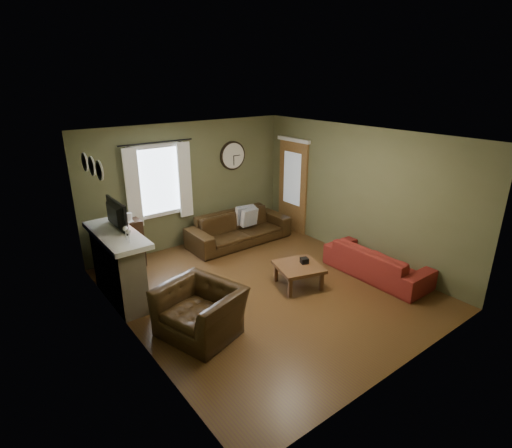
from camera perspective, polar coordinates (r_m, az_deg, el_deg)
floor at (r=7.01m, az=1.35°, el=-9.16°), size 4.60×5.20×0.00m
ceiling at (r=6.16m, az=1.55°, el=12.38°), size 4.60×5.20×0.00m
wall_left at (r=5.44m, az=-17.91°, el=-4.05°), size 0.00×5.20×2.60m
wall_right at (r=8.04m, az=14.38°, el=4.19°), size 0.00×5.20×2.60m
wall_back at (r=8.56m, az=-9.54°, el=5.52°), size 4.60×0.00×2.60m
wall_front at (r=4.89m, az=21.01°, el=-7.28°), size 4.60×0.00×2.60m
fireplace at (r=6.80m, az=-19.03°, el=-6.12°), size 0.40×1.40×1.10m
firebox at (r=6.96m, az=-17.32°, el=-7.59°), size 0.04×0.60×0.55m
mantel at (r=6.58m, az=-19.37°, el=-1.45°), size 0.58×1.60×0.08m
tv at (r=6.65m, az=-19.84°, el=0.69°), size 0.08×0.60×0.35m
tv_screen at (r=6.65m, az=-19.25°, el=1.29°), size 0.02×0.62×0.36m
medallion_left at (r=5.89m, az=-21.45°, el=7.15°), size 0.28×0.28×0.03m
medallion_mid at (r=6.22m, az=-22.40°, el=7.67°), size 0.28×0.28×0.03m
medallion_right at (r=6.55m, az=-23.25°, el=8.14°), size 0.28×0.28×0.03m
window_pane at (r=8.20m, az=-13.88°, el=6.00°), size 1.00×0.02×1.30m
curtain_rod at (r=7.96m, az=-14.05°, el=11.23°), size 0.03×0.03×1.50m
curtain_left at (r=7.93m, az=-17.18°, el=4.82°), size 0.28×0.04×1.55m
curtain_right at (r=8.35m, az=-10.12°, el=6.18°), size 0.28×0.04×1.55m
wall_clock at (r=8.96m, az=-3.29°, el=9.71°), size 0.64×0.06×0.64m
door at (r=9.30m, az=5.26°, el=5.31°), size 0.05×0.90×2.10m
bookshelf at (r=7.90m, az=-18.61°, el=-3.01°), size 0.78×0.33×0.92m
book at (r=7.69m, az=-18.31°, el=0.38°), size 0.20×0.23×0.02m
sofa_brown at (r=8.73m, az=-2.44°, el=-0.59°), size 2.28×0.89×0.67m
pillow_left at (r=8.74m, az=-0.96°, el=0.97°), size 0.39×0.13×0.38m
pillow_right at (r=8.87m, az=-1.58°, el=1.25°), size 0.45×0.19×0.43m
sofa_red at (r=7.61m, az=16.85°, el=-5.19°), size 0.76×1.94×0.57m
armchair at (r=5.80m, az=-7.98°, el=-12.19°), size 1.23×1.32×0.71m
coffee_table at (r=7.04m, az=6.05°, el=-7.31°), size 0.92×0.92×0.39m
tissue_box at (r=7.04m, az=6.90°, el=-5.51°), size 0.16×0.16×0.10m
wine_glass_a at (r=6.06m, az=-17.71°, el=-1.66°), size 0.07×0.07×0.21m
wine_glass_b at (r=6.16m, az=-18.11°, el=-1.29°), size 0.07×0.07×0.21m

